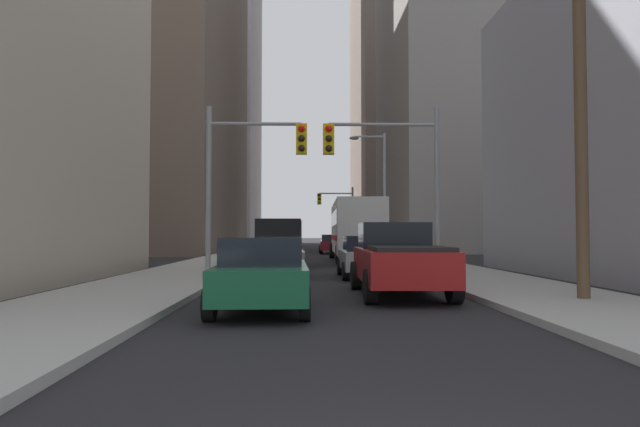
% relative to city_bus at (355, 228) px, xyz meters
% --- Properties ---
extents(sidewalk_left, '(3.76, 160.00, 0.15)m').
position_rel_city_bus_xyz_m(sidewalk_left, '(-7.58, 19.63, -1.85)').
color(sidewalk_left, '#9E9E99').
rests_on(sidewalk_left, ground).
extents(sidewalk_right, '(3.76, 160.00, 0.15)m').
position_rel_city_bus_xyz_m(sidewalk_right, '(2.90, 19.63, -1.85)').
color(sidewalk_right, '#9E9E99').
rests_on(sidewalk_right, ground).
extents(city_bus, '(2.80, 11.56, 3.40)m').
position_rel_city_bus_xyz_m(city_bus, '(0.00, 0.00, 0.00)').
color(city_bus, silver).
rests_on(city_bus, ground).
extents(pickup_truck_red, '(2.20, 5.44, 1.90)m').
position_rel_city_bus_xyz_m(pickup_truck_red, '(-0.55, -18.21, -1.00)').
color(pickup_truck_red, maroon).
rests_on(pickup_truck_red, ground).
extents(cargo_van_black, '(2.16, 5.23, 2.26)m').
position_rel_city_bus_xyz_m(cargo_van_black, '(-4.14, -5.68, -0.64)').
color(cargo_van_black, black).
rests_on(cargo_van_black, ground).
extents(sedan_green, '(1.95, 4.24, 1.52)m').
position_rel_city_bus_xyz_m(sedan_green, '(-3.87, -21.18, -1.16)').
color(sedan_green, '#195938').
rests_on(sedan_green, ground).
extents(sedan_grey, '(1.95, 4.24, 1.52)m').
position_rel_city_bus_xyz_m(sedan_grey, '(-3.92, -11.83, -1.16)').
color(sedan_grey, slate).
rests_on(sedan_grey, ground).
extents(sedan_silver, '(1.95, 4.20, 1.52)m').
position_rel_city_bus_xyz_m(sedan_silver, '(-0.74, -12.33, -1.16)').
color(sedan_silver, '#B7BABF').
rests_on(sedan_silver, ground).
extents(sedan_navy, '(1.95, 4.23, 1.52)m').
position_rel_city_bus_xyz_m(sedan_navy, '(-4.10, 12.07, -1.16)').
color(sedan_navy, '#141E4C').
rests_on(sedan_navy, ground).
extents(sedan_maroon, '(1.95, 4.25, 1.52)m').
position_rel_city_bus_xyz_m(sedan_maroon, '(-0.78, 12.03, -1.16)').
color(sedan_maroon, maroon).
rests_on(sedan_maroon, ground).
extents(traffic_signal_near_left, '(3.48, 0.44, 6.00)m').
position_rel_city_bus_xyz_m(traffic_signal_near_left, '(-4.83, -13.43, 2.10)').
color(traffic_signal_near_left, gray).
rests_on(traffic_signal_near_left, ground).
extents(traffic_signal_near_right, '(4.06, 0.44, 6.00)m').
position_rel_city_bus_xyz_m(traffic_signal_near_right, '(-0.12, -13.43, 2.13)').
color(traffic_signal_near_right, gray).
rests_on(traffic_signal_near_right, ground).
extents(traffic_signal_far_right, '(3.43, 0.44, 6.00)m').
position_rel_city_bus_xyz_m(traffic_signal_far_right, '(0.17, 20.17, 2.10)').
color(traffic_signal_far_right, gray).
rests_on(traffic_signal_far_right, ground).
extents(utility_pole_right, '(2.20, 0.28, 10.33)m').
position_rel_city_bus_xyz_m(utility_pole_right, '(3.27, -20.31, 3.52)').
color(utility_pole_right, brown).
rests_on(utility_pole_right, ground).
extents(street_lamp_right, '(2.14, 0.32, 7.50)m').
position_rel_city_bus_xyz_m(street_lamp_right, '(1.39, -0.07, 2.58)').
color(street_lamp_right, gray).
rests_on(street_lamp_right, ground).
extents(building_left_mid_office, '(25.02, 28.77, 33.54)m').
position_rel_city_bus_xyz_m(building_left_mid_office, '(-22.28, 19.74, 14.84)').
color(building_left_mid_office, '#66564C').
rests_on(building_left_mid_office, ground).
extents(building_left_far_tower, '(21.15, 22.05, 72.44)m').
position_rel_city_bus_xyz_m(building_left_far_tower, '(-21.21, 57.89, 34.29)').
color(building_left_far_tower, '#93939E').
rests_on(building_left_far_tower, ground).
extents(building_right_mid_block, '(22.99, 19.68, 34.21)m').
position_rel_city_bus_xyz_m(building_right_mid_block, '(16.58, 19.81, 15.18)').
color(building_right_mid_block, gray).
rests_on(building_right_mid_block, ground).
extents(building_right_far_highrise, '(22.90, 26.99, 60.59)m').
position_rel_city_bus_xyz_m(building_right_far_highrise, '(17.55, 62.91, 28.36)').
color(building_right_far_highrise, '#66564C').
rests_on(building_right_far_highrise, ground).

